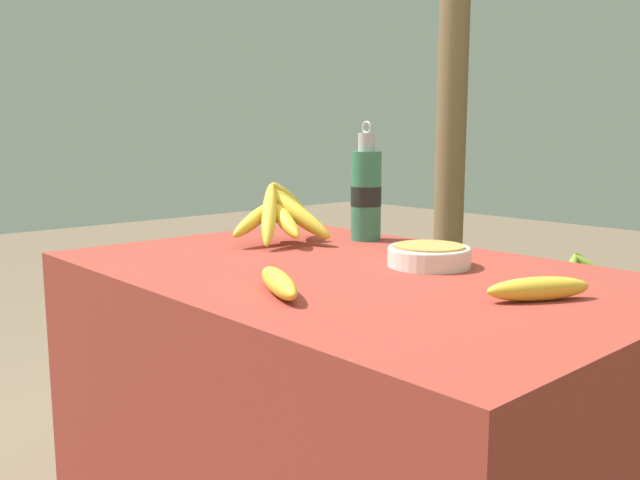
# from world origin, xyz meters

# --- Properties ---
(market_counter) EXTENTS (1.31, 0.86, 0.70)m
(market_counter) POSITION_xyz_m (0.00, 0.00, 0.35)
(market_counter) COLOR maroon
(market_counter) RESTS_ON ground_plane
(banana_bunch_ripe) EXTENTS (0.22, 0.34, 0.18)m
(banana_bunch_ripe) POSITION_xyz_m (-0.36, 0.11, 0.78)
(banana_bunch_ripe) COLOR #4C381E
(banana_bunch_ripe) RESTS_ON market_counter
(serving_bowl) EXTENTS (0.19, 0.19, 0.05)m
(serving_bowl) POSITION_xyz_m (0.10, 0.15, 0.73)
(serving_bowl) COLOR white
(serving_bowl) RESTS_ON market_counter
(water_bottle) EXTENTS (0.08, 0.08, 0.33)m
(water_bottle) POSITION_xyz_m (-0.25, 0.32, 0.83)
(water_bottle) COLOR #337556
(water_bottle) RESTS_ON market_counter
(loose_banana_front) EXTENTS (0.22, 0.14, 0.04)m
(loose_banana_front) POSITION_xyz_m (0.08, -0.27, 0.72)
(loose_banana_front) COLOR gold
(loose_banana_front) RESTS_ON market_counter
(loose_banana_side) EXTENTS (0.13, 0.20, 0.04)m
(loose_banana_side) POSITION_xyz_m (0.43, 0.05, 0.72)
(loose_banana_side) COLOR gold
(loose_banana_side) RESTS_ON market_counter
(banana_bunch_green) EXTENTS (0.19, 0.31, 0.15)m
(banana_bunch_green) POSITION_xyz_m (-0.16, 1.41, 0.48)
(banana_bunch_green) COLOR #4C381E
(banana_bunch_green) RESTS_ON wooden_bench
(support_post_near) EXTENTS (0.15, 0.15, 2.26)m
(support_post_near) POSITION_xyz_m (-1.05, 1.74, 1.13)
(support_post_near) COLOR brown
(support_post_near) RESTS_ON ground_plane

